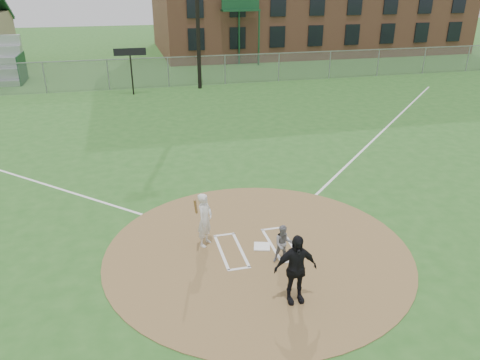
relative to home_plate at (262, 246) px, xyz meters
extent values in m
plane|color=#275A1F|center=(-0.16, -0.14, -0.03)|extent=(140.00, 140.00, 0.00)
cylinder|color=olive|center=(-0.16, -0.14, -0.02)|extent=(8.40, 8.40, 0.02)
cube|color=white|center=(0.00, 0.00, 0.00)|extent=(0.55, 0.55, 0.03)
cube|color=white|center=(8.84, 8.86, -0.03)|extent=(17.04, 17.04, 0.01)
imported|color=gray|center=(0.33, -0.82, 0.51)|extent=(0.57, 0.48, 1.06)
imported|color=black|center=(0.04, -2.44, 0.85)|extent=(1.02, 0.44, 1.72)
cube|color=white|center=(-1.16, 0.01, -0.01)|extent=(0.08, 1.80, 0.01)
cube|color=white|center=(-0.61, 0.01, -0.01)|extent=(0.08, 1.80, 0.01)
cube|color=white|center=(-0.88, 0.91, -0.01)|extent=(0.62, 0.08, 0.01)
cube|color=white|center=(-0.88, -0.89, -0.01)|extent=(0.62, 0.08, 0.01)
cube|color=white|center=(0.84, 0.01, -0.01)|extent=(0.08, 1.80, 0.01)
cube|color=white|center=(0.29, 0.01, -0.01)|extent=(0.08, 1.80, 0.01)
cube|color=white|center=(0.56, 0.91, -0.01)|extent=(0.62, 0.08, 0.01)
cube|color=white|center=(0.56, -0.89, -0.01)|extent=(0.62, 0.08, 0.01)
imported|color=silver|center=(-1.50, 0.54, 0.77)|extent=(0.65, 0.68, 1.56)
cylinder|color=brown|center=(-1.80, 0.14, 1.42)|extent=(0.20, 0.60, 0.70)
cube|color=slate|center=(-0.16, 21.86, 0.97)|extent=(56.00, 0.03, 2.00)
cube|color=gray|center=(-0.16, 21.86, 1.97)|extent=(56.00, 0.06, 0.06)
cube|color=gray|center=(-0.16, 21.86, 0.97)|extent=(56.08, 0.08, 2.00)
cube|color=#194728|center=(-10.16, 26.06, 0.97)|extent=(0.08, 3.20, 2.00)
cube|color=#194728|center=(6.84, 29.20, 4.47)|extent=(3.20, 1.00, 0.15)
cube|color=#194728|center=(6.84, 29.70, 2.22)|extent=(0.12, 0.12, 4.50)
cube|color=#194728|center=(8.34, 28.75, 2.22)|extent=(0.12, 0.12, 4.50)
cube|color=#194728|center=(6.84, 29.20, 5.02)|extent=(3.20, 0.08, 1.00)
cylinder|color=black|center=(-2.66, 20.06, 1.27)|extent=(0.10, 0.10, 2.60)
cube|color=black|center=(-2.66, 20.06, 2.67)|extent=(2.00, 0.10, 0.45)
camera|label=1|loc=(-3.37, -10.76, 6.90)|focal=35.00mm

